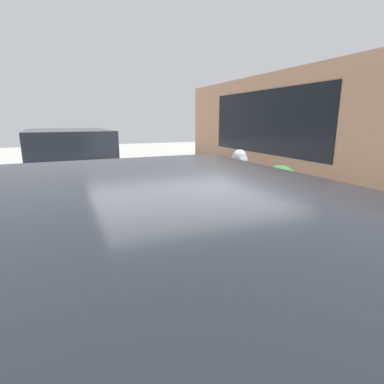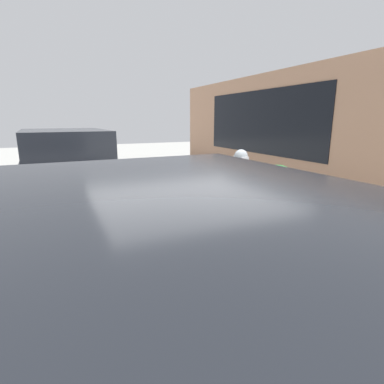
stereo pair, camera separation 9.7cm
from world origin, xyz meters
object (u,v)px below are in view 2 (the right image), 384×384
Objects in this scene: parking_meter_second at (204,184)px; planter_box at (276,203)px; parking_meter_middle at (184,179)px; parked_car_middle at (67,170)px; parking_meter_nearest at (240,181)px.

parking_meter_second reaches higher than planter_box.
parking_meter_middle is 0.30× the size of parked_car_middle.
parking_meter_second is (0.85, 0.04, -0.19)m from parking_meter_nearest.
parked_car_middle is (3.67, 1.71, -0.31)m from parking_meter_nearest.
parking_meter_second is 0.99× the size of planter_box.
planter_box is 4.16m from parked_car_middle.
parked_car_middle reaches higher than parking_meter_middle.
parking_meter_second is at bearing 101.53° from planter_box.
parking_meter_middle reaches higher than planter_box.
parking_meter_nearest is 2.12m from planter_box.
parked_car_middle is at bearing 24.93° from parking_meter_nearest.
parking_meter_nearest reaches higher than parking_meter_middle.
planter_box is (0.33, -1.63, -0.56)m from parking_meter_second.
planter_box is at bearing -106.83° from parking_meter_middle.
planter_box is at bearing -78.47° from parking_meter_second.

